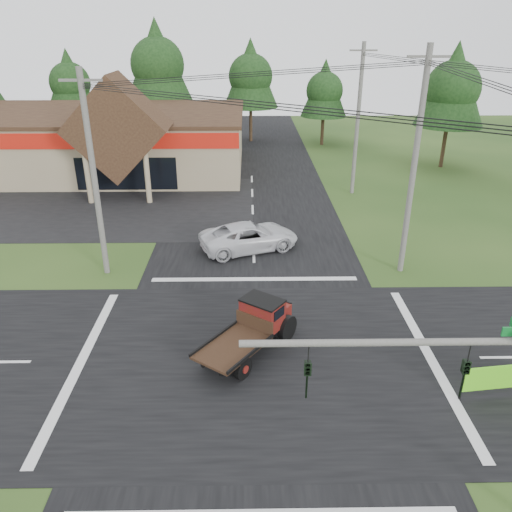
{
  "coord_description": "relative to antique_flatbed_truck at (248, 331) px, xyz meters",
  "views": [
    {
      "loc": [
        -0.27,
        -16.37,
        12.15
      ],
      "look_at": [
        0.05,
        5.2,
        2.2
      ],
      "focal_mm": 35.0,
      "sensor_mm": 36.0,
      "label": 1
    }
  ],
  "objects": [
    {
      "name": "utility_pole_n",
      "position": [
        8.33,
        21.47,
        4.71
      ],
      "size": [
        2.0,
        0.3,
        11.2
      ],
      "color": "#595651",
      "rests_on": "ground"
    },
    {
      "name": "utility_pole_nw",
      "position": [
        -7.67,
        7.47,
        4.36
      ],
      "size": [
        2.0,
        0.3,
        10.5
      ],
      "color": "#595651",
      "rests_on": "ground"
    },
    {
      "name": "tree_row_b",
      "position": [
        -19.67,
        41.47,
        5.67
      ],
      "size": [
        5.6,
        5.6,
        10.1
      ],
      "color": "#332316",
      "rests_on": "ground"
    },
    {
      "name": "tree_row_e",
      "position": [
        8.33,
        39.47,
        5.0
      ],
      "size": [
        5.04,
        5.04,
        9.09
      ],
      "color": "#332316",
      "rests_on": "ground"
    },
    {
      "name": "tree_side_ne",
      "position": [
        18.33,
        29.47,
        6.35
      ],
      "size": [
        6.16,
        6.16,
        11.11
      ],
      "color": "#332316",
      "rests_on": "ground"
    },
    {
      "name": "road_ew",
      "position": [
        0.33,
        -0.53,
        -1.02
      ],
      "size": [
        120.0,
        12.0,
        0.02
      ],
      "primitive_type": "cube",
      "color": "black",
      "rests_on": "ground"
    },
    {
      "name": "utility_pole_ne",
      "position": [
        8.33,
        7.47,
        4.86
      ],
      "size": [
        2.0,
        0.3,
        11.5
      ],
      "color": "#595651",
      "rests_on": "ground"
    },
    {
      "name": "tree_row_d",
      "position": [
        0.33,
        41.47,
        6.35
      ],
      "size": [
        6.16,
        6.16,
        11.11
      ],
      "color": "#332316",
      "rests_on": "ground"
    },
    {
      "name": "cvs_building",
      "position": [
        -15.38,
        29.04,
        1.75
      ],
      "size": [
        30.4,
        18.2,
        9.19
      ],
      "color": "#9B8A69",
      "rests_on": "ground"
    },
    {
      "name": "parking_apron",
      "position": [
        -13.67,
        18.47,
        -1.02
      ],
      "size": [
        28.0,
        14.0,
        0.02
      ],
      "primitive_type": "cube",
      "color": "black",
      "rests_on": "ground"
    },
    {
      "name": "white_pickup",
      "position": [
        0.07,
        10.45,
        -0.22
      ],
      "size": [
        6.4,
        4.54,
        1.62
      ],
      "primitive_type": "imported",
      "rotation": [
        0.0,
        0.0,
        1.93
      ],
      "color": "silver",
      "rests_on": "ground"
    },
    {
      "name": "antique_flatbed_truck",
      "position": [
        0.0,
        0.0,
        0.0
      ],
      "size": [
        4.43,
        5.09,
        2.06
      ],
      "primitive_type": null,
      "rotation": [
        0.0,
        0.0,
        -0.63
      ],
      "color": "#551A0C",
      "rests_on": "ground"
    },
    {
      "name": "ground",
      "position": [
        0.33,
        -0.53,
        -1.03
      ],
      "size": [
        120.0,
        120.0,
        0.0
      ],
      "primitive_type": "plane",
      "color": "#223F16",
      "rests_on": "ground"
    },
    {
      "name": "tree_row_c",
      "position": [
        -9.67,
        40.47,
        7.69
      ],
      "size": [
        7.28,
        7.28,
        13.13
      ],
      "color": "#332316",
      "rests_on": "ground"
    },
    {
      "name": "road_ns",
      "position": [
        0.33,
        -0.53,
        -1.02
      ],
      "size": [
        12.0,
        120.0,
        0.02
      ],
      "primitive_type": "cube",
      "color": "black",
      "rests_on": "ground"
    }
  ]
}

